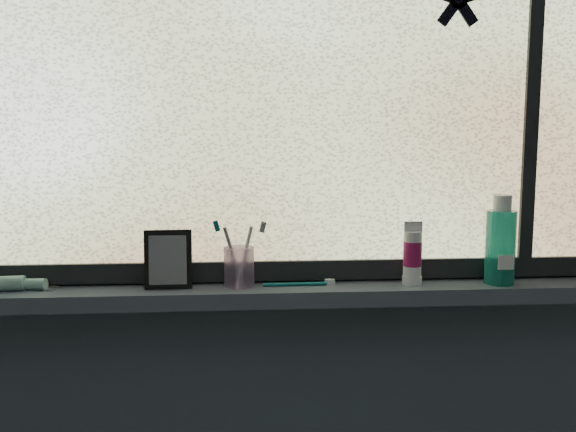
{
  "coord_description": "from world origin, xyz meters",
  "views": [
    {
      "loc": [
        -0.14,
        -0.32,
        1.41
      ],
      "look_at": [
        -0.03,
        1.05,
        1.22
      ],
      "focal_mm": 40.0,
      "sensor_mm": 36.0,
      "label": 1
    }
  ],
  "objects_px": {
    "vanity_mirror": "(168,259)",
    "cream_tube": "(413,251)",
    "toothbrush_cup": "(239,267)",
    "mouthwash_bottle": "(501,240)"
  },
  "relations": [
    {
      "from": "vanity_mirror",
      "to": "toothbrush_cup",
      "type": "distance_m",
      "value": 0.17
    },
    {
      "from": "vanity_mirror",
      "to": "toothbrush_cup",
      "type": "bearing_deg",
      "value": -0.57
    },
    {
      "from": "vanity_mirror",
      "to": "cream_tube",
      "type": "height_order",
      "value": "vanity_mirror"
    },
    {
      "from": "mouthwash_bottle",
      "to": "toothbrush_cup",
      "type": "bearing_deg",
      "value": 178.31
    },
    {
      "from": "toothbrush_cup",
      "to": "cream_tube",
      "type": "bearing_deg",
      "value": -0.89
    },
    {
      "from": "toothbrush_cup",
      "to": "cream_tube",
      "type": "distance_m",
      "value": 0.44
    },
    {
      "from": "toothbrush_cup",
      "to": "vanity_mirror",
      "type": "bearing_deg",
      "value": -178.85
    },
    {
      "from": "vanity_mirror",
      "to": "cream_tube",
      "type": "xyz_separation_m",
      "value": [
        0.61,
        -0.0,
        0.01
      ]
    },
    {
      "from": "vanity_mirror",
      "to": "cream_tube",
      "type": "distance_m",
      "value": 0.61
    },
    {
      "from": "vanity_mirror",
      "to": "toothbrush_cup",
      "type": "xyz_separation_m",
      "value": [
        0.17,
        0.0,
        -0.02
      ]
    }
  ]
}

